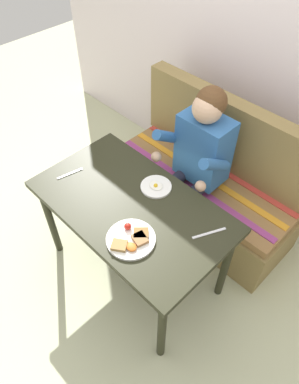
# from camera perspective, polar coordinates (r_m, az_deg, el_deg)

# --- Properties ---
(ground_plane) EXTENTS (8.00, 8.00, 0.00)m
(ground_plane) POSITION_cam_1_polar(r_m,az_deg,el_deg) (2.68, -2.33, -12.20)
(ground_plane) COLOR beige
(back_wall) EXTENTS (4.40, 0.10, 2.60)m
(back_wall) POSITION_cam_1_polar(r_m,az_deg,el_deg) (2.59, 19.31, 22.03)
(back_wall) COLOR silver
(back_wall) RESTS_ON ground
(table) EXTENTS (1.20, 0.70, 0.73)m
(table) POSITION_cam_1_polar(r_m,az_deg,el_deg) (2.15, -2.85, -3.38)
(table) COLOR black
(table) RESTS_ON ground
(couch) EXTENTS (1.44, 0.56, 1.00)m
(couch) POSITION_cam_1_polar(r_m,az_deg,el_deg) (2.77, 9.05, 1.09)
(couch) COLOR olive
(couch) RESTS_ON ground
(person) EXTENTS (0.45, 0.61, 1.21)m
(person) POSITION_cam_1_polar(r_m,az_deg,el_deg) (2.39, 7.59, 5.78)
(person) COLOR #2F63A2
(person) RESTS_ON ground
(plate_breakfast) EXTENTS (0.27, 0.27, 0.05)m
(plate_breakfast) POSITION_cam_1_polar(r_m,az_deg,el_deg) (1.91, -2.93, -7.52)
(plate_breakfast) COLOR white
(plate_breakfast) RESTS_ON table
(plate_eggs) EXTENTS (0.19, 0.19, 0.04)m
(plate_eggs) POSITION_cam_1_polar(r_m,az_deg,el_deg) (2.17, 1.05, 0.89)
(plate_eggs) COLOR white
(plate_eggs) RESTS_ON table
(fork) EXTENTS (0.05, 0.17, 0.00)m
(fork) POSITION_cam_1_polar(r_m,az_deg,el_deg) (2.31, -12.65, 2.89)
(fork) COLOR silver
(fork) RESTS_ON table
(knife) EXTENTS (0.10, 0.19, 0.00)m
(knife) POSITION_cam_1_polar(r_m,az_deg,el_deg) (1.98, 9.54, -6.52)
(knife) COLOR silver
(knife) RESTS_ON table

